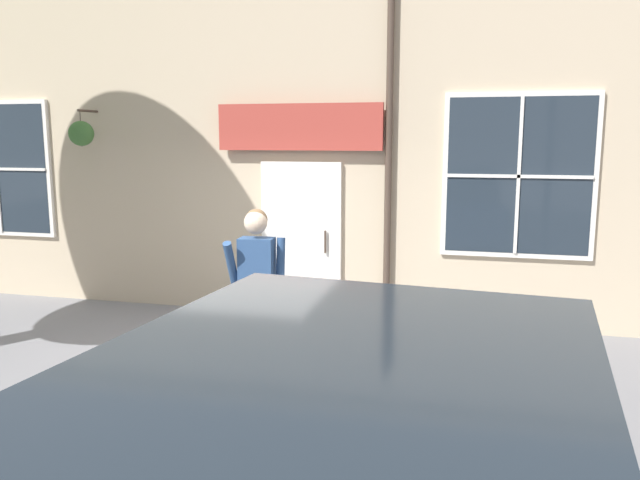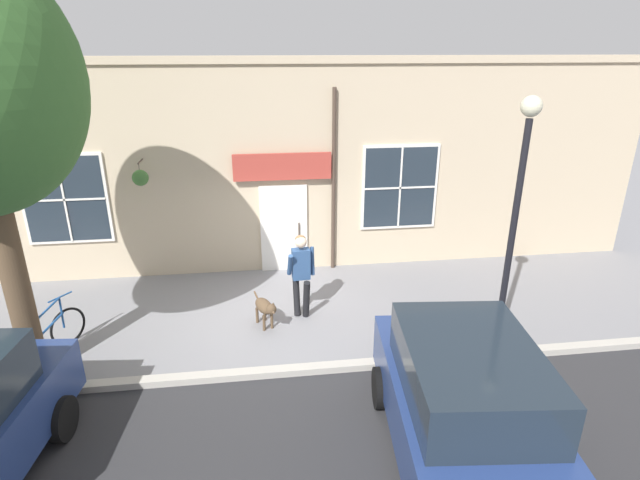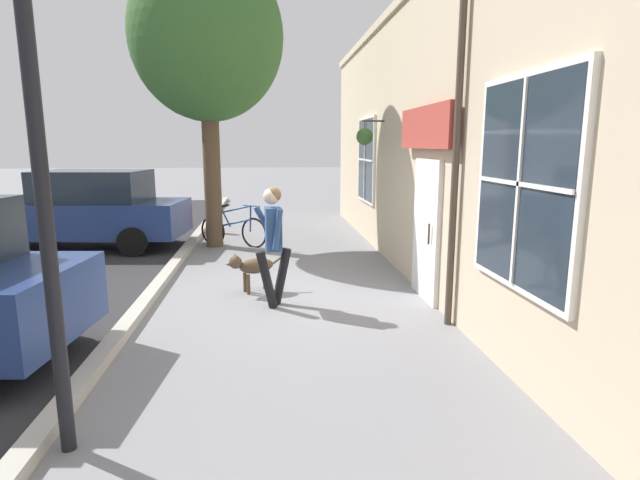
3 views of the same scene
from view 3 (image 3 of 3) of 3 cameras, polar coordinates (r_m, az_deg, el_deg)
The scene contains 9 objects.
ground_plane at distance 7.82m, azimuth -4.34°, elevation -6.36°, with size 90.00×90.00×0.00m, color gray.
storefront_facade at distance 7.90m, azimuth 12.99°, elevation 11.53°, with size 0.95×18.00×4.87m.
pedestrian_walking at distance 7.09m, azimuth -5.37°, elevation 0.57°, with size 0.55×0.55×1.73m.
dog_on_leash at distance 7.94m, azimuth -7.72°, elevation -3.00°, with size 0.92×0.46×0.65m.
street_tree_by_curb at distance 11.74m, azimuth -12.87°, elevation 21.17°, with size 3.29×2.96×6.42m.
leaning_bicycle at distance 11.65m, azimuth -9.88°, elevation 1.15°, with size 1.56×0.84×1.01m.
parked_car_nearest_curb at distance 12.31m, azimuth -24.94°, elevation 3.17°, with size 4.46×2.26×1.75m.
street_lamp at distance 4.02m, azimuth -30.41°, elevation 18.04°, with size 0.32×0.32×4.39m.
fire_hydrant at distance 13.54m, azimuth -12.10°, elevation 2.48°, with size 0.34×0.20×0.77m.
Camera 3 is at (0.18, 7.47, 2.30)m, focal length 28.00 mm.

